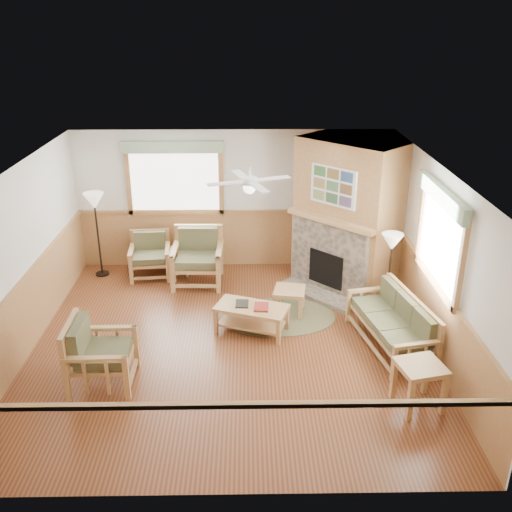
{
  "coord_description": "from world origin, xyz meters",
  "views": [
    {
      "loc": [
        0.26,
        -7.53,
        4.66
      ],
      "look_at": [
        0.4,
        0.7,
        1.15
      ],
      "focal_mm": 40.0,
      "sensor_mm": 36.0,
      "label": 1
    }
  ],
  "objects_px": {
    "sofa": "(391,323)",
    "floor_lamp_right": "(389,276)",
    "floor_lamp_left": "(98,235)",
    "armchair_back_left": "(150,256)",
    "end_table_chairs": "(179,262)",
    "armchair_left": "(102,353)",
    "end_table_sofa": "(419,385)",
    "armchair_back_right": "(197,258)",
    "footstool": "(289,301)",
    "coffee_table": "(252,319)"
  },
  "relations": [
    {
      "from": "armchair_back_left",
      "to": "footstool",
      "type": "xyz_separation_m",
      "value": [
        2.55,
        -1.51,
        -0.2
      ]
    },
    {
      "from": "armchair_back_right",
      "to": "end_table_sofa",
      "type": "bearing_deg",
      "value": -48.79
    },
    {
      "from": "armchair_left",
      "to": "floor_lamp_right",
      "type": "xyz_separation_m",
      "value": [
        4.25,
        1.76,
        0.27
      ]
    },
    {
      "from": "end_table_chairs",
      "to": "floor_lamp_left",
      "type": "xyz_separation_m",
      "value": [
        -1.5,
        -0.01,
        0.58
      ]
    },
    {
      "from": "armchair_left",
      "to": "floor_lamp_left",
      "type": "distance_m",
      "value": 3.65
    },
    {
      "from": "armchair_back_left",
      "to": "end_table_sofa",
      "type": "distance_m",
      "value": 5.69
    },
    {
      "from": "armchair_back_right",
      "to": "end_table_chairs",
      "type": "bearing_deg",
      "value": 134.09
    },
    {
      "from": "footstool",
      "to": "floor_lamp_left",
      "type": "bearing_deg",
      "value": 155.73
    },
    {
      "from": "armchair_back_left",
      "to": "armchair_left",
      "type": "relative_size",
      "value": 0.88
    },
    {
      "from": "end_table_sofa",
      "to": "floor_lamp_left",
      "type": "bearing_deg",
      "value": 140.57
    },
    {
      "from": "armchair_back_right",
      "to": "footstool",
      "type": "height_order",
      "value": "armchair_back_right"
    },
    {
      "from": "sofa",
      "to": "floor_lamp_left",
      "type": "distance_m",
      "value": 5.64
    },
    {
      "from": "sofa",
      "to": "floor_lamp_right",
      "type": "height_order",
      "value": "floor_lamp_right"
    },
    {
      "from": "sofa",
      "to": "end_table_sofa",
      "type": "height_order",
      "value": "sofa"
    },
    {
      "from": "end_table_chairs",
      "to": "armchair_back_left",
      "type": "bearing_deg",
      "value": -170.73
    },
    {
      "from": "armchair_back_right",
      "to": "floor_lamp_left",
      "type": "distance_m",
      "value": 1.96
    },
    {
      "from": "armchair_left",
      "to": "armchair_back_right",
      "type": "bearing_deg",
      "value": -19.41
    },
    {
      "from": "coffee_table",
      "to": "end_table_chairs",
      "type": "distance_m",
      "value": 2.6
    },
    {
      "from": "end_table_sofa",
      "to": "floor_lamp_left",
      "type": "relative_size",
      "value": 0.38
    },
    {
      "from": "armchair_back_right",
      "to": "end_table_sofa",
      "type": "relative_size",
      "value": 1.63
    },
    {
      "from": "armchair_back_left",
      "to": "armchair_back_right",
      "type": "height_order",
      "value": "armchair_back_right"
    },
    {
      "from": "armchair_left",
      "to": "end_table_chairs",
      "type": "distance_m",
      "value": 3.61
    },
    {
      "from": "sofa",
      "to": "end_table_chairs",
      "type": "relative_size",
      "value": 3.56
    },
    {
      "from": "sofa",
      "to": "floor_lamp_right",
      "type": "distance_m",
      "value": 0.97
    },
    {
      "from": "footstool",
      "to": "end_table_sofa",
      "type": "bearing_deg",
      "value": -59.69
    },
    {
      "from": "end_table_sofa",
      "to": "floor_lamp_right",
      "type": "height_order",
      "value": "floor_lamp_right"
    },
    {
      "from": "floor_lamp_right",
      "to": "armchair_left",
      "type": "bearing_deg",
      "value": -157.47
    },
    {
      "from": "footstool",
      "to": "sofa",
      "type": "bearing_deg",
      "value": -36.92
    },
    {
      "from": "armchair_back_right",
      "to": "end_table_sofa",
      "type": "height_order",
      "value": "armchair_back_right"
    },
    {
      "from": "sofa",
      "to": "armchair_back_right",
      "type": "height_order",
      "value": "armchair_back_right"
    },
    {
      "from": "floor_lamp_left",
      "to": "footstool",
      "type": "bearing_deg",
      "value": -24.27
    },
    {
      "from": "armchair_back_right",
      "to": "armchair_left",
      "type": "distance_m",
      "value": 3.29
    },
    {
      "from": "sofa",
      "to": "end_table_sofa",
      "type": "xyz_separation_m",
      "value": [
        0.03,
        -1.43,
        -0.1
      ]
    },
    {
      "from": "end_table_sofa",
      "to": "floor_lamp_left",
      "type": "xyz_separation_m",
      "value": [
        -4.98,
        4.1,
        0.51
      ]
    },
    {
      "from": "armchair_back_right",
      "to": "end_table_chairs",
      "type": "xyz_separation_m",
      "value": [
        -0.39,
        0.42,
        -0.26
      ]
    },
    {
      "from": "floor_lamp_left",
      "to": "armchair_back_left",
      "type": "bearing_deg",
      "value": -4.57
    },
    {
      "from": "end_table_chairs",
      "to": "floor_lamp_right",
      "type": "bearing_deg",
      "value": -26.31
    },
    {
      "from": "armchair_back_right",
      "to": "footstool",
      "type": "relative_size",
      "value": 2.01
    },
    {
      "from": "armchair_left",
      "to": "floor_lamp_left",
      "type": "bearing_deg",
      "value": 12.53
    },
    {
      "from": "armchair_back_right",
      "to": "end_table_sofa",
      "type": "xyz_separation_m",
      "value": [
        3.09,
        -3.69,
        -0.2
      ]
    },
    {
      "from": "coffee_table",
      "to": "footstool",
      "type": "relative_size",
      "value": 2.21
    },
    {
      "from": "armchair_back_left",
      "to": "floor_lamp_right",
      "type": "bearing_deg",
      "value": -27.67
    },
    {
      "from": "sofa",
      "to": "footstool",
      "type": "relative_size",
      "value": 3.51
    },
    {
      "from": "end_table_chairs",
      "to": "end_table_sofa",
      "type": "xyz_separation_m",
      "value": [
        3.48,
        -4.11,
        0.06
      ]
    },
    {
      "from": "sofa",
      "to": "footstool",
      "type": "distance_m",
      "value": 1.81
    },
    {
      "from": "armchair_back_right",
      "to": "coffee_table",
      "type": "xyz_separation_m",
      "value": [
        0.99,
        -1.79,
        -0.28
      ]
    },
    {
      "from": "armchair_back_left",
      "to": "end_table_chairs",
      "type": "bearing_deg",
      "value": 3.8
    },
    {
      "from": "sofa",
      "to": "floor_lamp_right",
      "type": "relative_size",
      "value": 1.18
    },
    {
      "from": "footstool",
      "to": "floor_lamp_right",
      "type": "xyz_separation_m",
      "value": [
        1.59,
        -0.18,
        0.53
      ]
    },
    {
      "from": "floor_lamp_left",
      "to": "armchair_back_right",
      "type": "bearing_deg",
      "value": -12.11
    }
  ]
}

